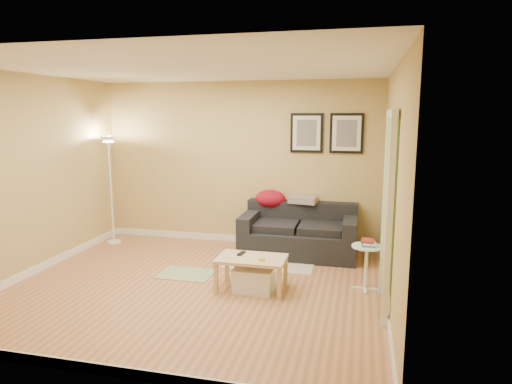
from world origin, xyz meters
The scene contains 25 objects.
floor centered at (0.00, 0.00, 0.00)m, with size 4.50×4.50×0.00m, color #C17853.
ceiling centered at (0.00, 0.00, 2.60)m, with size 4.50×4.50×0.00m, color white.
wall_back centered at (0.00, 2.00, 1.30)m, with size 4.50×4.50×0.00m, color tan.
wall_front centered at (0.00, -2.00, 1.30)m, with size 4.50×4.50×0.00m, color tan.
wall_left centered at (-2.25, 0.00, 1.30)m, with size 4.00×4.00×0.00m, color tan.
wall_right centered at (2.25, 0.00, 1.30)m, with size 4.00×4.00×0.00m, color tan.
baseboard_back centered at (0.00, 1.99, 0.05)m, with size 4.50×0.02×0.10m, color white.
baseboard_front centered at (0.00, -1.99, 0.05)m, with size 4.50×0.02×0.10m, color white.
baseboard_left centered at (-2.24, 0.00, 0.05)m, with size 0.02×4.00×0.10m, color white.
baseboard_right centered at (2.24, 0.00, 0.05)m, with size 0.02×4.00×0.10m, color white.
sofa centered at (1.04, 1.53, 0.38)m, with size 1.70×0.90×0.75m, color black, non-canonical shape.
red_throw centered at (0.54, 1.86, 0.77)m, with size 0.48×0.36×0.28m, color maroon, non-canonical shape.
plaid_throw centered at (1.06, 1.84, 0.78)m, with size 0.42×0.26×0.10m, color tan, non-canonical shape.
framed_print_left centered at (1.08, 1.98, 1.80)m, with size 0.50×0.04×0.60m, color black, non-canonical shape.
framed_print_right centered at (1.68, 1.98, 1.80)m, with size 0.50×0.04×0.60m, color black, non-canonical shape.
area_rug centered at (0.71, 1.10, 0.01)m, with size 1.25×0.85×0.01m, color beige.
green_runner centered at (-0.28, 0.34, 0.01)m, with size 0.70×0.50×0.01m, color #668C4C.
coffee_table centered at (0.69, 0.03, 0.20)m, with size 0.81×0.50×0.41m, color #DCB686, non-canonical shape.
remote_control centered at (0.54, 0.12, 0.42)m, with size 0.05×0.16×0.02m, color black.
tape_roll centered at (0.83, -0.06, 0.42)m, with size 0.07×0.07×0.03m, color yellow.
storage_bin centered at (0.73, 0.00, 0.15)m, with size 0.47×0.35×0.29m, color white, non-canonical shape.
side_table centered at (2.02, 0.35, 0.27)m, with size 0.36×0.36×0.55m, color white, non-canonical shape.
book_stack centered at (2.03, 0.37, 0.58)m, with size 0.16×0.21×0.07m, color teal, non-canonical shape.
floor_lamp centered at (-2.00, 1.46, 0.83)m, with size 0.23×0.23×1.75m, color white, non-canonical shape.
doorway centered at (2.20, -0.15, 1.02)m, with size 0.12×1.01×2.13m, color white, non-canonical shape.
Camera 1 is at (1.93, -4.93, 2.08)m, focal length 31.50 mm.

